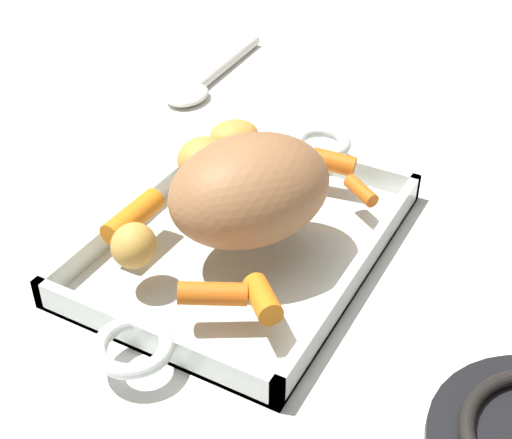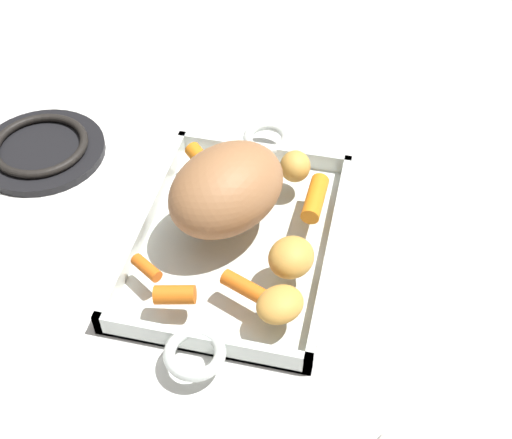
{
  "view_description": "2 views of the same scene",
  "coord_description": "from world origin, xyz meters",
  "px_view_note": "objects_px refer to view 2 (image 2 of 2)",
  "views": [
    {
      "loc": [
        -0.5,
        -0.28,
        0.46
      ],
      "look_at": [
        -0.01,
        -0.02,
        0.05
      ],
      "focal_mm": 51.07,
      "sensor_mm": 36.0,
      "label": 1
    },
    {
      "loc": [
        0.55,
        0.15,
        0.65
      ],
      "look_at": [
        -0.0,
        0.03,
        0.05
      ],
      "focal_mm": 47.47,
      "sensor_mm": 36.0,
      "label": 2
    }
  ],
  "objects_px": {
    "roasting_dish": "(236,239)",
    "baby_carrot_northeast": "(232,157)",
    "pork_roast": "(227,189)",
    "stove_burner_rear": "(41,149)",
    "potato_corner": "(280,304)",
    "baby_carrot_center_right": "(200,159)",
    "baby_carrot_northwest": "(175,295)",
    "baby_carrot_long": "(147,268)",
    "baby_carrot_southeast": "(315,198)",
    "baby_carrot_short": "(244,287)",
    "potato_near_roast": "(295,166)",
    "potato_halved": "(291,257)"
  },
  "relations": [
    {
      "from": "roasting_dish",
      "to": "baby_carrot_long",
      "type": "bearing_deg",
      "value": -41.86
    },
    {
      "from": "baby_carrot_northeast",
      "to": "baby_carrot_northwest",
      "type": "xyz_separation_m",
      "value": [
        0.24,
        -0.01,
        0.0
      ]
    },
    {
      "from": "baby_carrot_southeast",
      "to": "potato_halved",
      "type": "relative_size",
      "value": 1.23
    },
    {
      "from": "baby_carrot_northeast",
      "to": "potato_near_roast",
      "type": "height_order",
      "value": "potato_near_roast"
    },
    {
      "from": "potato_corner",
      "to": "potato_near_roast",
      "type": "bearing_deg",
      "value": -173.84
    },
    {
      "from": "pork_roast",
      "to": "baby_carrot_short",
      "type": "distance_m",
      "value": 0.13
    },
    {
      "from": "pork_roast",
      "to": "baby_carrot_northeast",
      "type": "relative_size",
      "value": 2.69
    },
    {
      "from": "pork_roast",
      "to": "potato_corner",
      "type": "xyz_separation_m",
      "value": [
        0.13,
        0.09,
        -0.03
      ]
    },
    {
      "from": "baby_carrot_short",
      "to": "potato_corner",
      "type": "xyz_separation_m",
      "value": [
        0.02,
        0.05,
        0.01
      ]
    },
    {
      "from": "baby_carrot_long",
      "to": "potato_near_roast",
      "type": "height_order",
      "value": "potato_near_roast"
    },
    {
      "from": "baby_carrot_center_right",
      "to": "roasting_dish",
      "type": "bearing_deg",
      "value": 36.26
    },
    {
      "from": "stove_burner_rear",
      "to": "baby_carrot_southeast",
      "type": "bearing_deg",
      "value": 83.18
    },
    {
      "from": "baby_carrot_long",
      "to": "baby_carrot_short",
      "type": "relative_size",
      "value": 0.76
    },
    {
      "from": "roasting_dish",
      "to": "baby_carrot_northwest",
      "type": "relative_size",
      "value": 9.46
    },
    {
      "from": "pork_roast",
      "to": "potato_near_roast",
      "type": "height_order",
      "value": "pork_roast"
    },
    {
      "from": "baby_carrot_long",
      "to": "baby_carrot_northwest",
      "type": "height_order",
      "value": "baby_carrot_northwest"
    },
    {
      "from": "potato_corner",
      "to": "potato_halved",
      "type": "relative_size",
      "value": 0.96
    },
    {
      "from": "baby_carrot_northeast",
      "to": "stove_burner_rear",
      "type": "distance_m",
      "value": 0.29
    },
    {
      "from": "baby_carrot_northeast",
      "to": "baby_carrot_northwest",
      "type": "bearing_deg",
      "value": -1.3
    },
    {
      "from": "baby_carrot_long",
      "to": "potato_halved",
      "type": "distance_m",
      "value": 0.17
    },
    {
      "from": "stove_burner_rear",
      "to": "potato_halved",
      "type": "bearing_deg",
      "value": 68.09
    },
    {
      "from": "baby_carrot_short",
      "to": "roasting_dish",
      "type": "bearing_deg",
      "value": -160.97
    },
    {
      "from": "baby_carrot_short",
      "to": "stove_burner_rear",
      "type": "bearing_deg",
      "value": -120.2
    },
    {
      "from": "baby_carrot_long",
      "to": "potato_halved",
      "type": "relative_size",
      "value": 0.71
    },
    {
      "from": "baby_carrot_short",
      "to": "stove_burner_rear",
      "type": "distance_m",
      "value": 0.41
    },
    {
      "from": "baby_carrot_southeast",
      "to": "stove_burner_rear",
      "type": "xyz_separation_m",
      "value": [
        -0.05,
        -0.41,
        -0.04
      ]
    },
    {
      "from": "baby_carrot_center_right",
      "to": "stove_burner_rear",
      "type": "relative_size",
      "value": 0.25
    },
    {
      "from": "roasting_dish",
      "to": "baby_carrot_southeast",
      "type": "bearing_deg",
      "value": 123.35
    },
    {
      "from": "pork_roast",
      "to": "baby_carrot_center_right",
      "type": "relative_size",
      "value": 3.43
    },
    {
      "from": "baby_carrot_northwest",
      "to": "stove_burner_rear",
      "type": "height_order",
      "value": "baby_carrot_northwest"
    },
    {
      "from": "roasting_dish",
      "to": "potato_near_roast",
      "type": "bearing_deg",
      "value": 151.85
    },
    {
      "from": "baby_carrot_northwest",
      "to": "potato_halved",
      "type": "xyz_separation_m",
      "value": [
        -0.07,
        0.12,
        0.01
      ]
    },
    {
      "from": "baby_carrot_long",
      "to": "stove_burner_rear",
      "type": "bearing_deg",
      "value": -130.67
    },
    {
      "from": "baby_carrot_northeast",
      "to": "baby_carrot_southeast",
      "type": "relative_size",
      "value": 0.83
    },
    {
      "from": "baby_carrot_short",
      "to": "baby_carrot_northeast",
      "type": "xyz_separation_m",
      "value": [
        -0.21,
        -0.07,
        0.0
      ]
    },
    {
      "from": "baby_carrot_northwest",
      "to": "potato_near_roast",
      "type": "height_order",
      "value": "potato_near_roast"
    },
    {
      "from": "roasting_dish",
      "to": "baby_carrot_northeast",
      "type": "distance_m",
      "value": 0.12
    },
    {
      "from": "roasting_dish",
      "to": "potato_halved",
      "type": "relative_size",
      "value": 7.56
    },
    {
      "from": "pork_roast",
      "to": "stove_burner_rear",
      "type": "height_order",
      "value": "pork_roast"
    },
    {
      "from": "baby_carrot_long",
      "to": "baby_carrot_southeast",
      "type": "distance_m",
      "value": 0.23
    },
    {
      "from": "roasting_dish",
      "to": "potato_near_roast",
      "type": "relative_size",
      "value": 9.89
    },
    {
      "from": "potato_near_roast",
      "to": "stove_burner_rear",
      "type": "distance_m",
      "value": 0.37
    },
    {
      "from": "baby_carrot_center_right",
      "to": "baby_carrot_northeast",
      "type": "bearing_deg",
      "value": 108.65
    },
    {
      "from": "baby_carrot_northeast",
      "to": "potato_halved",
      "type": "height_order",
      "value": "potato_halved"
    },
    {
      "from": "roasting_dish",
      "to": "baby_carrot_northeast",
      "type": "relative_size",
      "value": 7.4
    },
    {
      "from": "baby_carrot_northeast",
      "to": "potato_halved",
      "type": "relative_size",
      "value": 1.02
    },
    {
      "from": "baby_carrot_northeast",
      "to": "stove_burner_rear",
      "type": "relative_size",
      "value": 0.32
    },
    {
      "from": "baby_carrot_long",
      "to": "baby_carrot_short",
      "type": "distance_m",
      "value": 0.12
    },
    {
      "from": "pork_roast",
      "to": "potato_near_roast",
      "type": "relative_size",
      "value": 3.59
    },
    {
      "from": "baby_carrot_center_right",
      "to": "baby_carrot_long",
      "type": "xyz_separation_m",
      "value": [
        0.19,
        -0.01,
        -0.0
      ]
    }
  ]
}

